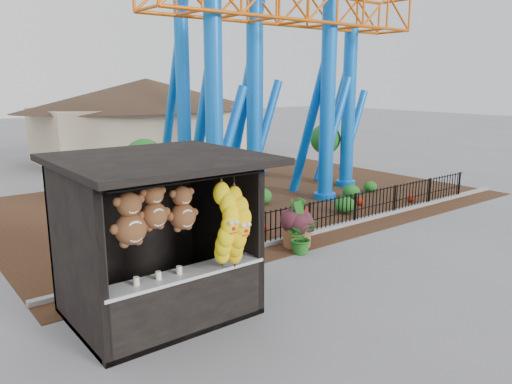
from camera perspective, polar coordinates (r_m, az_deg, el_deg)
ground at (r=10.95m, az=6.44°, el=-11.39°), size 120.00×120.00×0.00m
mulch_bed at (r=19.23m, az=-1.66°, el=-0.75°), size 18.00×12.00×0.02m
curb at (r=15.60m, az=9.30°, el=-3.88°), size 18.00×0.18×0.12m
prize_booth at (r=9.41m, az=-10.56°, el=-5.55°), size 3.50×3.40×3.12m
picket_fence at (r=16.14m, az=11.54°, el=-1.80°), size 12.20×0.06×1.00m
roller_coaster at (r=19.68m, az=0.57°, el=18.41°), size 11.00×6.37×10.82m
terracotta_planter at (r=13.75m, az=4.69°, el=-5.01°), size 0.84×0.84×0.58m
planter_foliage at (r=13.57m, az=4.74°, el=-2.55°), size 0.70×0.70×0.64m
potted_plant at (r=13.15m, az=5.18°, el=-5.14°), size 0.86×0.76×0.89m
landscaping at (r=17.85m, az=6.33°, el=-0.97°), size 8.24×3.67×0.60m
pavilion at (r=30.12m, az=-12.35°, el=9.65°), size 15.00×15.00×4.80m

